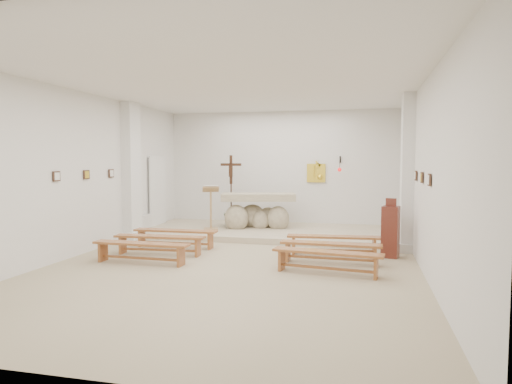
% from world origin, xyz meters
% --- Properties ---
extents(ground, '(7.00, 10.00, 0.00)m').
position_xyz_m(ground, '(0.00, 0.00, 0.00)').
color(ground, tan).
rests_on(ground, ground).
extents(wall_left, '(0.02, 10.00, 3.50)m').
position_xyz_m(wall_left, '(-3.49, 0.00, 1.75)').
color(wall_left, silver).
rests_on(wall_left, ground).
extents(wall_right, '(0.02, 10.00, 3.50)m').
position_xyz_m(wall_right, '(3.49, 0.00, 1.75)').
color(wall_right, silver).
rests_on(wall_right, ground).
extents(wall_back, '(7.00, 0.02, 3.50)m').
position_xyz_m(wall_back, '(0.00, 4.99, 1.75)').
color(wall_back, silver).
rests_on(wall_back, ground).
extents(ceiling, '(7.00, 10.00, 0.02)m').
position_xyz_m(ceiling, '(0.00, 0.00, 3.49)').
color(ceiling, silver).
rests_on(ceiling, wall_back).
extents(sanctuary_platform, '(6.98, 3.00, 0.15)m').
position_xyz_m(sanctuary_platform, '(0.00, 3.50, 0.07)').
color(sanctuary_platform, beige).
rests_on(sanctuary_platform, ground).
extents(pilaster_left, '(0.26, 0.55, 3.50)m').
position_xyz_m(pilaster_left, '(-3.37, 2.00, 1.75)').
color(pilaster_left, white).
rests_on(pilaster_left, ground).
extents(pilaster_right, '(0.26, 0.55, 3.50)m').
position_xyz_m(pilaster_right, '(3.37, 2.00, 1.75)').
color(pilaster_right, white).
rests_on(pilaster_right, ground).
extents(gold_wall_relief, '(0.55, 0.04, 0.55)m').
position_xyz_m(gold_wall_relief, '(1.05, 4.96, 1.65)').
color(gold_wall_relief, gold).
rests_on(gold_wall_relief, wall_back).
extents(sanctuary_lamp, '(0.11, 0.36, 0.44)m').
position_xyz_m(sanctuary_lamp, '(1.75, 4.71, 1.81)').
color(sanctuary_lamp, black).
rests_on(sanctuary_lamp, wall_back).
extents(station_frame_left_front, '(0.03, 0.20, 0.20)m').
position_xyz_m(station_frame_left_front, '(-3.47, -0.80, 1.72)').
color(station_frame_left_front, '#41291C').
rests_on(station_frame_left_front, wall_left).
extents(station_frame_left_mid, '(0.03, 0.20, 0.20)m').
position_xyz_m(station_frame_left_mid, '(-3.47, 0.20, 1.72)').
color(station_frame_left_mid, '#41291C').
rests_on(station_frame_left_mid, wall_left).
extents(station_frame_left_rear, '(0.03, 0.20, 0.20)m').
position_xyz_m(station_frame_left_rear, '(-3.47, 1.20, 1.72)').
color(station_frame_left_rear, '#41291C').
rests_on(station_frame_left_rear, wall_left).
extents(station_frame_right_front, '(0.03, 0.20, 0.20)m').
position_xyz_m(station_frame_right_front, '(3.47, -0.80, 1.72)').
color(station_frame_right_front, '#41291C').
rests_on(station_frame_right_front, wall_right).
extents(station_frame_right_mid, '(0.03, 0.20, 0.20)m').
position_xyz_m(station_frame_right_mid, '(3.47, 0.20, 1.72)').
color(station_frame_right_mid, '#41291C').
rests_on(station_frame_right_mid, wall_right).
extents(station_frame_right_rear, '(0.03, 0.20, 0.20)m').
position_xyz_m(station_frame_right_rear, '(3.47, 1.20, 1.72)').
color(station_frame_right_rear, '#41291C').
rests_on(station_frame_right_rear, wall_right).
extents(radiator_left, '(0.10, 0.85, 0.52)m').
position_xyz_m(radiator_left, '(-3.43, 2.70, 0.27)').
color(radiator_left, silver).
rests_on(radiator_left, ground).
extents(radiator_right, '(0.10, 0.85, 0.52)m').
position_xyz_m(radiator_right, '(3.43, 2.70, 0.27)').
color(radiator_right, silver).
rests_on(radiator_right, ground).
extents(altar, '(2.17, 1.25, 1.05)m').
position_xyz_m(altar, '(-0.45, 3.70, 0.55)').
color(altar, beige).
rests_on(altar, sanctuary_platform).
extents(lectern, '(0.52, 0.48, 1.22)m').
position_xyz_m(lectern, '(-1.58, 3.01, 0.75)').
color(lectern, tan).
rests_on(lectern, sanctuary_platform).
extents(crucifix_stand, '(0.61, 0.27, 2.03)m').
position_xyz_m(crucifix_stand, '(-1.34, 4.13, 1.32)').
color(crucifix_stand, '#352111').
rests_on(crucifix_stand, sanctuary_platform).
extents(potted_plant, '(0.58, 0.57, 0.50)m').
position_xyz_m(potted_plant, '(-1.31, 3.94, 0.40)').
color(potted_plant, '#2E5120').
rests_on(potted_plant, sanctuary_platform).
extents(donation_pedestal, '(0.40, 0.40, 1.24)m').
position_xyz_m(donation_pedestal, '(3.00, 1.22, 0.55)').
color(donation_pedestal, '#5F281B').
rests_on(donation_pedestal, ground).
extents(bench_left_front, '(1.98, 0.35, 0.42)m').
position_xyz_m(bench_left_front, '(-1.82, 1.17, 0.31)').
color(bench_left_front, brown).
rests_on(bench_left_front, ground).
extents(bench_right_front, '(1.99, 0.49, 0.42)m').
position_xyz_m(bench_right_front, '(1.82, 1.17, 0.31)').
color(bench_right_front, brown).
rests_on(bench_right_front, ground).
extents(bench_left_second, '(1.99, 0.44, 0.42)m').
position_xyz_m(bench_left_second, '(-1.82, 0.32, 0.31)').
color(bench_left_second, brown).
rests_on(bench_left_second, ground).
extents(bench_right_second, '(1.98, 0.38, 0.42)m').
position_xyz_m(bench_right_second, '(1.82, 0.32, 0.31)').
color(bench_right_second, brown).
rests_on(bench_right_second, ground).
extents(bench_left_third, '(1.98, 0.37, 0.42)m').
position_xyz_m(bench_left_third, '(-1.82, -0.52, 0.31)').
color(bench_left_third, brown).
rests_on(bench_left_third, ground).
extents(bench_right_third, '(2.00, 0.58, 0.42)m').
position_xyz_m(bench_right_third, '(1.82, -0.52, 0.31)').
color(bench_right_third, brown).
rests_on(bench_right_third, ground).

